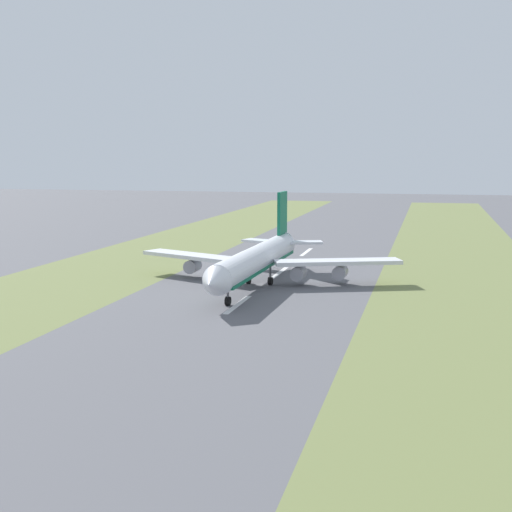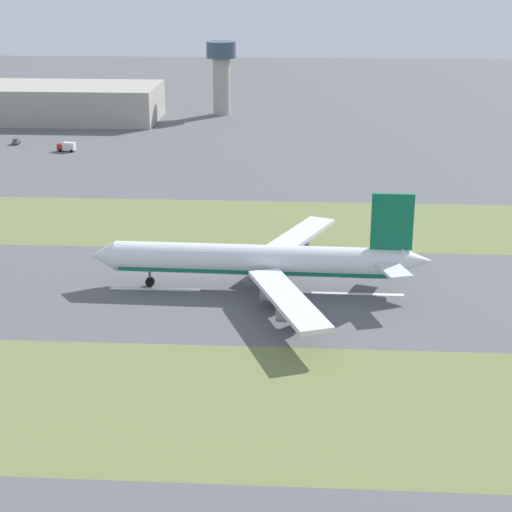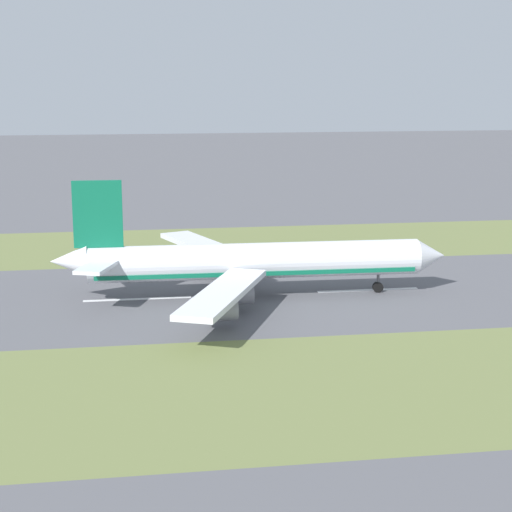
# 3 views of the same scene
# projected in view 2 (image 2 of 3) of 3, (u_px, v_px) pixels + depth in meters

# --- Properties ---
(ground_plane) EXTENTS (800.00, 800.00, 0.00)m
(ground_plane) POSITION_uv_depth(u_px,v_px,m) (273.00, 292.00, 168.00)
(ground_plane) COLOR #56565B
(grass_median_west) EXTENTS (40.00, 600.00, 0.01)m
(grass_median_west) POSITION_uv_depth(u_px,v_px,m) (260.00, 406.00, 125.67)
(grass_median_west) COLOR olive
(grass_median_west) RESTS_ON ground
(grass_median_east) EXTENTS (40.00, 600.00, 0.01)m
(grass_median_east) POSITION_uv_depth(u_px,v_px,m) (281.00, 224.00, 210.33)
(grass_median_east) COLOR olive
(grass_median_east) RESTS_ON ground
(centreline_dash_mid) EXTENTS (1.20, 18.00, 0.01)m
(centreline_dash_mid) POSITION_uv_depth(u_px,v_px,m) (358.00, 294.00, 167.03)
(centreline_dash_mid) COLOR silver
(centreline_dash_mid) RESTS_ON ground
(centreline_dash_far) EXTENTS (1.20, 18.00, 0.01)m
(centreline_dash_far) POSITION_uv_depth(u_px,v_px,m) (155.00, 289.00, 169.38)
(centreline_dash_far) COLOR silver
(centreline_dash_far) RESTS_ON ground
(airplane_main_jet) EXTENTS (64.12, 67.11, 20.20)m
(airplane_main_jet) POSITION_uv_depth(u_px,v_px,m) (266.00, 261.00, 167.14)
(airplane_main_jet) COLOR silver
(airplane_main_jet) RESTS_ON ground
(terminal_building) EXTENTS (36.00, 110.83, 13.78)m
(terminal_building) POSITION_uv_depth(u_px,v_px,m) (20.00, 102.00, 340.21)
(terminal_building) COLOR #A39E93
(terminal_building) RESTS_ON ground
(control_tower) EXTENTS (12.00, 12.00, 29.36)m
(control_tower) POSITION_uv_depth(u_px,v_px,m) (221.00, 70.00, 347.07)
(control_tower) COLOR #A39E93
(control_tower) RESTS_ON ground
(service_truck) EXTENTS (3.35, 6.27, 3.10)m
(service_truck) POSITION_uv_depth(u_px,v_px,m) (67.00, 147.00, 286.45)
(service_truck) COLOR #B2231E
(service_truck) RESTS_ON ground
(apron_car) EXTENTS (4.53, 2.31, 2.03)m
(apron_car) POSITION_uv_depth(u_px,v_px,m) (16.00, 141.00, 297.74)
(apron_car) COLOR #4C4C51
(apron_car) RESTS_ON ground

